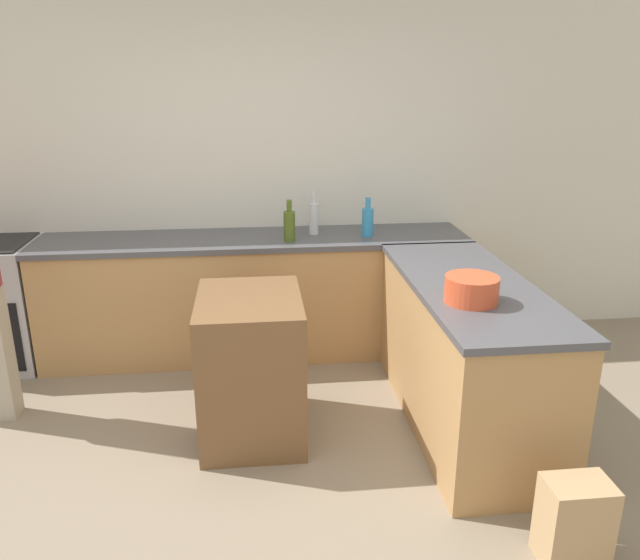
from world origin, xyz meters
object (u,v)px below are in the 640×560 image
(vinegar_bottle_clear, at_px, (314,217))
(olive_oil_bottle, at_px, (289,225))
(mixing_bowl, at_px, (472,289))
(dish_soap_bottle, at_px, (368,221))
(island_table, at_px, (251,366))
(paper_bag, at_px, (574,522))

(vinegar_bottle_clear, xyz_separation_m, olive_oil_bottle, (-0.20, -0.19, -0.01))
(mixing_bowl, bearing_deg, vinegar_bottle_clear, 113.62)
(dish_soap_bottle, bearing_deg, mixing_bowl, -78.75)
(island_table, xyz_separation_m, vinegar_bottle_clear, (0.50, 1.22, 0.61))
(olive_oil_bottle, height_order, paper_bag, olive_oil_bottle)
(island_table, relative_size, dish_soap_bottle, 3.01)
(vinegar_bottle_clear, bearing_deg, paper_bag, -69.66)
(island_table, bearing_deg, paper_bag, -41.14)
(island_table, bearing_deg, dish_soap_bottle, 51.44)
(mixing_bowl, height_order, paper_bag, mixing_bowl)
(mixing_bowl, relative_size, dish_soap_bottle, 1.00)
(mixing_bowl, bearing_deg, paper_bag, -75.84)
(dish_soap_bottle, relative_size, vinegar_bottle_clear, 0.90)
(vinegar_bottle_clear, relative_size, olive_oil_bottle, 1.06)
(vinegar_bottle_clear, bearing_deg, mixing_bowl, -66.38)
(mixing_bowl, relative_size, vinegar_bottle_clear, 0.90)
(mixing_bowl, distance_m, paper_bag, 1.20)
(olive_oil_bottle, xyz_separation_m, paper_bag, (1.10, -2.25, -0.84))
(dish_soap_bottle, relative_size, paper_bag, 0.71)
(vinegar_bottle_clear, bearing_deg, island_table, -112.19)
(mixing_bowl, height_order, dish_soap_bottle, dish_soap_bottle)
(island_table, xyz_separation_m, olive_oil_bottle, (0.30, 1.03, 0.60))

